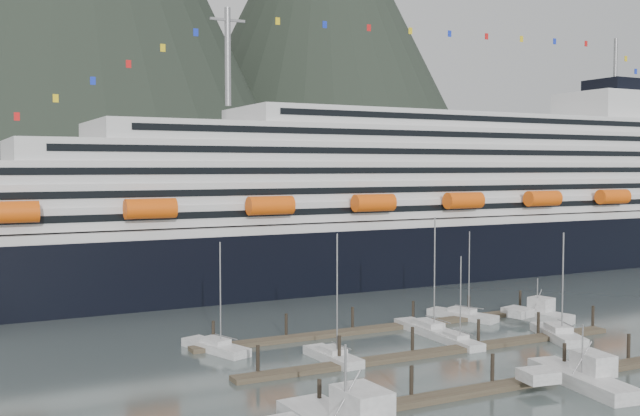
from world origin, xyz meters
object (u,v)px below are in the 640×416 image
Objects in this scene: cruise_ship at (427,210)px; sailboat_c at (456,341)px; sailboat_a at (333,357)px; sailboat_h at (558,335)px; trawler_c at (581,377)px; trawler_e at (537,314)px; sailboat_g at (462,316)px; sailboat_d at (429,330)px; sailboat_e at (216,348)px.

sailboat_c is (-31.06, -49.37, -11.65)m from cruise_ship.
sailboat_a is 1.05× the size of sailboat_h.
trawler_c is 1.30× the size of trawler_e.
trawler_c is (-30.88, -67.68, -11.20)m from cruise_ship.
cruise_ship is 75.23m from trawler_c.
sailboat_c is 0.87× the size of sailboat_g.
cruise_ship is at bearing -30.36° from sailboat_c.
sailboat_a is at bearing 110.63° from sailboat_d.
sailboat_h is (37.83, -12.91, 0.03)m from sailboat_e.
sailboat_c is at bearing 95.81° from trawler_e.
sailboat_a is 1.40× the size of trawler_e.
sailboat_e reaches higher than trawler_e.
cruise_ship is 15.93× the size of sailboat_h.
sailboat_a is 17.32m from sailboat_d.
sailboat_c is 0.72× the size of sailboat_d.
trawler_c is (-9.62, -29.66, 0.44)m from sailboat_g.
sailboat_g is at bearing 44.23° from trawler_e.
sailboat_a is at bearing 49.42° from trawler_c.
sailboat_a is 1.08× the size of trawler_c.
sailboat_e reaches higher than trawler_c.
trawler_e is (17.95, 6.09, 0.43)m from sailboat_c.
cruise_ship reaches higher than trawler_e.
cruise_ship reaches higher than sailboat_e.
sailboat_c is 0.80× the size of sailboat_h.
sailboat_e is (-25.81, 3.75, -0.02)m from sailboat_d.
trawler_e is at bearing -27.71° from trawler_c.
cruise_ship is at bearing -29.80° from trawler_e.
cruise_ship reaches higher than sailboat_c.
cruise_ship is 17.30× the size of sailboat_g.
cruise_ship is 57.01m from sailboat_h.
trawler_e is at bearing -106.86° from cruise_ship.
sailboat_d is 1.22× the size of sailboat_g.
trawler_c is at bearing 141.35° from sailboat_g.
sailboat_c is 18.96m from trawler_e.
cruise_ship is 59.48m from sailboat_c.
sailboat_e is 0.98× the size of trawler_c.
sailboat_g reaches higher than trawler_c.
sailboat_a is 15.87m from sailboat_c.
sailboat_e is (-25.36, 9.66, 0.02)m from sailboat_c.
sailboat_d is 15.11m from sailboat_h.
cruise_ship is at bearing 1.40° from sailboat_h.
trawler_c is at bearing 131.01° from trawler_e.
sailboat_c reaches higher than trawler_c.
sailboat_a reaches higher than sailboat_c.
sailboat_g is (25.68, 11.24, -0.02)m from sailboat_a.
sailboat_d is 1.18× the size of sailboat_e.
sailboat_g is 1.23× the size of trawler_e.
trawler_e is (43.32, -3.56, 0.41)m from sailboat_e.
sailboat_d is at bearing 77.66° from trawler_e.
sailboat_h is (-18.60, -52.62, -11.61)m from cruise_ship.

